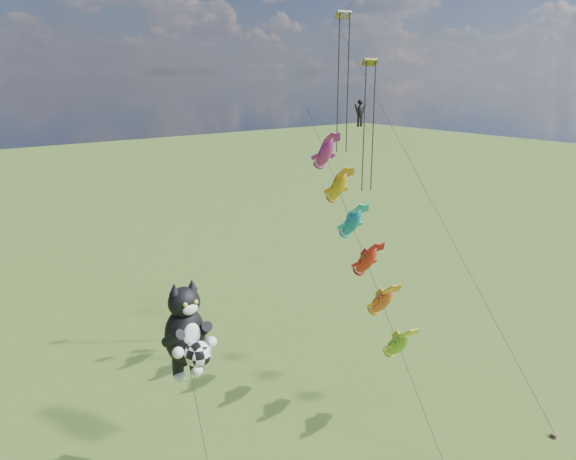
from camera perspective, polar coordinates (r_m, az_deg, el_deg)
cat_kite_rig at (r=28.04m, az=-10.23°, el=-10.11°), size 2.34×4.10×10.26m
fish_windsock_rig at (r=34.53m, az=7.21°, el=-1.24°), size 3.64×15.62×17.42m
parafoil_rig at (r=38.47m, az=7.61°, el=12.37°), size 2.44×17.46×23.77m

